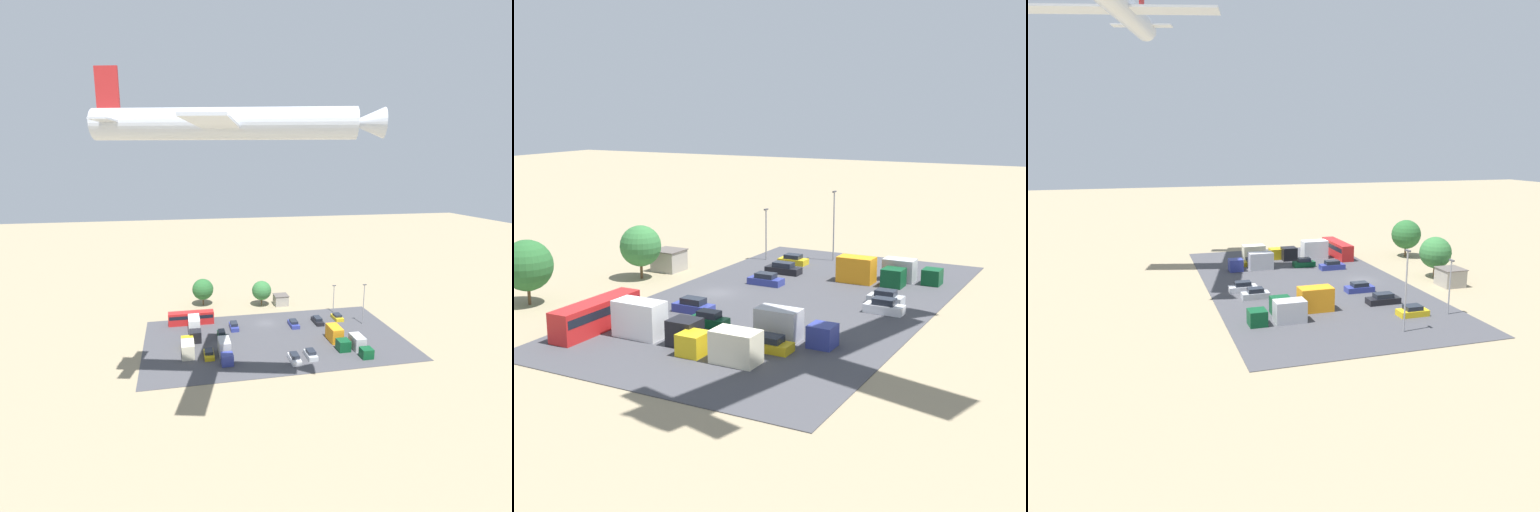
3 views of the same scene
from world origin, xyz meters
The scene contains 22 objects.
ground_plane centered at (0.00, 0.00, 0.00)m, with size 400.00×400.00×0.00m, color gray.
parking_lot_surface centered at (0.00, 9.58, 0.04)m, with size 57.14×31.79×0.08m.
shed_building centered at (-7.08, -12.22, 1.46)m, with size 3.90×3.86×2.90m.
bus centered at (17.93, -3.04, 1.74)m, with size 10.92×2.48×3.07m.
parked_car_0 centered at (-5.00, 19.32, 0.74)m, with size 1.88×4.07×1.58m.
parked_car_1 centered at (15.14, 15.10, 0.70)m, with size 1.98×4.20×1.48m.
parked_car_2 centered at (-6.20, 3.22, 0.70)m, with size 1.93×4.40×1.50m.
parked_car_3 centered at (8.14, 1.98, 0.76)m, with size 1.88×4.53×1.63m.
parked_car_4 centered at (-12.54, 2.48, 0.72)m, with size 1.89×4.77×1.55m.
parked_car_5 centered at (-1.27, 20.42, 0.77)m, with size 1.79×4.30×1.66m.
parked_car_6 centered at (11.54, 6.19, 0.76)m, with size 1.72×4.03×1.63m.
parked_car_7 centered at (-18.24, 1.14, 0.67)m, with size 2.00×4.03×1.41m.
parked_truck_0 centered at (-15.95, 18.60, 1.39)m, with size 2.32×7.38×2.86m.
parked_truck_1 centered at (11.91, 15.64, 1.49)m, with size 2.34×7.96×3.09m.
parked_truck_2 centered at (17.47, 3.51, 1.73)m, with size 2.57×9.15×3.60m.
parked_truck_3 centered at (19.28, 12.67, 1.44)m, with size 2.57×7.77×2.96m.
parked_truck_4 centered at (-12.69, 14.15, 1.58)m, with size 2.52×8.51×3.28m.
tree_near_shed centered at (14.10, -16.29, 4.55)m, with size 5.82×5.82×7.47m.
tree_apron_mid centered at (-1.73, -12.75, 4.33)m, with size 5.34×5.34×7.00m.
light_pole_lot_centre centered at (-23.10, 5.21, 5.57)m, with size 0.90×0.28×10.10m.
light_pole_lot_edge centered at (-19.10, -3.66, 4.23)m, with size 0.90×0.28×7.46m.
airplane centered at (12.45, 36.23, 43.18)m, with size 37.38×30.94×9.18m.
Camera 3 is at (-73.45, 35.17, 22.13)m, focal length 35.00 mm.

